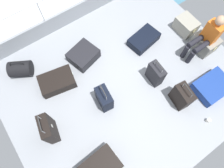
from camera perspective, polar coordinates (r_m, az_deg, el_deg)
The scene contains 16 objects.
ground_plane at distance 4.55m, azimuth 3.11°, elevation 0.17°, with size 4.40×5.20×0.06m, color gray.
gunwale_port at distance 5.39m, azimuth -11.27°, elevation 18.98°, with size 0.06×5.20×0.45m, color gray.
cargo_crate_0 at distance 5.44m, azimuth 20.35°, elevation 15.42°, with size 0.55×0.38×0.36m.
cargo_crate_1 at distance 5.27m, azimuth 24.99°, elevation 10.63°, with size 0.56×0.43×0.40m.
passenger_seated at distance 4.87m, azimuth 25.34°, elevation 12.13°, with size 0.34×0.66×1.10m.
suitcase_0 at distance 4.34m, azimuth 19.28°, elevation -3.37°, with size 0.45×0.29×0.70m.
suitcase_1 at distance 4.55m, azimuth -15.38°, elevation 0.68°, with size 0.63×0.83×0.25m.
suitcase_2 at distance 4.02m, azimuth -3.69°, elevation -22.89°, with size 0.56×0.80×0.28m.
suitcase_3 at distance 4.40m, azimuth 12.28°, elevation 2.82°, with size 0.40×0.21×0.68m.
suitcase_4 at distance 4.11m, azimuth -2.27°, elevation -4.14°, with size 0.45×0.29×0.70m.
suitcase_5 at distance 4.04m, azimuth -17.59°, elevation -12.22°, with size 0.47×0.28×0.89m.
suitcase_6 at distance 4.88m, azimuth 26.77°, elevation -0.69°, with size 0.62×0.78×0.22m.
suitcase_7 at distance 4.73m, azimuth -8.17°, elevation 8.10°, with size 0.67×0.74×0.27m.
suitcase_8 at distance 5.02m, azimuth 9.05°, elevation 12.48°, with size 0.57×0.79×0.21m.
duffel_bag at distance 4.91m, azimuth -24.65°, elevation 4.00°, with size 0.54×0.59×0.51m.
paper_cup at distance 4.65m, azimuth 25.83°, elevation -9.35°, with size 0.08×0.08×0.10m, color white.
Camera 1 is at (1.31, -1.22, 4.15)m, focal length 32.01 mm.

